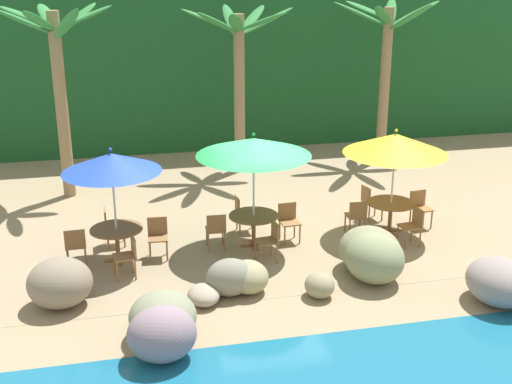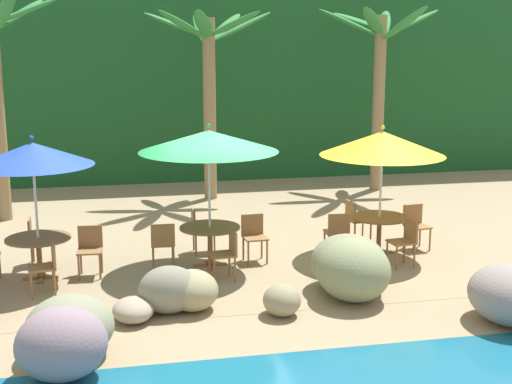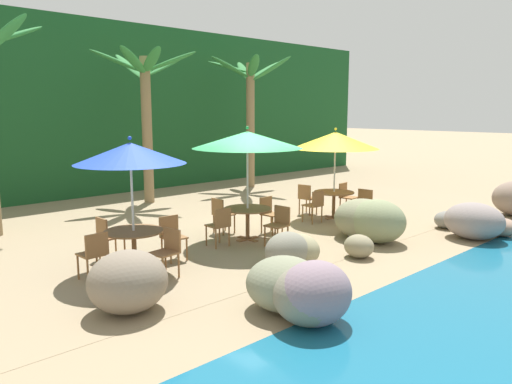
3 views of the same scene
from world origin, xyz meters
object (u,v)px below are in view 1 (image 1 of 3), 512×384
Objects in this scene: chair_yellow_right at (413,224)px; palm_tree_nearest at (57,66)px; chair_green_seaward at (289,219)px; chair_yellow_seaward at (420,206)px; chair_yellow_inland at (369,200)px; palm_tree_third at (386,51)px; palm_tree_second at (239,57)px; dining_table_blue at (117,234)px; umbrella_yellow at (395,144)px; chair_blue_right at (129,254)px; chair_blue_seaward at (158,234)px; chair_green_left at (216,229)px; chair_green_right at (270,239)px; chair_yellow_left at (357,215)px; chair_green_inland at (242,211)px; chair_blue_inland at (111,224)px; umbrella_green at (254,147)px; chair_blue_left at (75,244)px; dining_table_yellow at (391,207)px; dining_table_green at (254,220)px; umbrella_blue at (111,163)px.

palm_tree_nearest is (-7.62, 5.12, 2.98)m from chair_yellow_right.
chair_yellow_right is (2.62, -0.89, 0.00)m from chair_green_seaward.
palm_tree_nearest is at bearing 153.74° from chair_yellow_seaward.
palm_tree_third is (2.34, 4.97, 2.88)m from chair_yellow_inland.
chair_yellow_right is 7.49m from palm_tree_second.
dining_table_blue is 0.23× the size of palm_tree_second.
palm_tree_third is (2.15, 5.80, 1.25)m from umbrella_yellow.
palm_tree_second is at bearing 61.43° from chair_blue_right.
chair_blue_seaward and chair_green_left have the same top height.
chair_green_right is 1.00× the size of chair_yellow_left.
chair_yellow_seaward is (3.28, 0.15, 0.00)m from chair_green_seaward.
chair_green_inland is 1.00× the size of chair_green_right.
palm_tree_third is (7.56, 5.99, 2.88)m from chair_blue_seaward.
umbrella_green is (3.09, -0.72, 1.78)m from chair_blue_inland.
chair_yellow_right is (5.58, -0.65, 0.00)m from chair_blue_seaward.
chair_blue_left is (-0.84, -0.13, -0.10)m from dining_table_blue.
dining_table_yellow is (5.40, 0.19, 0.10)m from chair_blue_seaward.
umbrella_green is at bearing -178.80° from chair_yellow_left.
palm_tree_second reaches higher than chair_yellow_right.
palm_tree_nearest is at bearing 139.02° from chair_green_inland.
chair_blue_seaward and chair_yellow_inland have the same top height.
chair_green_left is 6.28m from palm_tree_nearest.
chair_yellow_right is at bearing -122.09° from chair_yellow_seaward.
chair_blue_inland is 3.97m from chair_green_seaward.
chair_blue_left is at bearing -177.19° from umbrella_yellow.
chair_yellow_left is at bearing 21.46° from chair_green_right.
chair_blue_inland is 1.00× the size of chair_yellow_right.
umbrella_yellow reaches higher than chair_yellow_inland.
chair_blue_seaward is 1.00× the size of chair_blue_inland.
chair_blue_seaward is 1.00× the size of chair_yellow_seaward.
umbrella_green is 0.53× the size of palm_tree_third.
chair_blue_left and chair_yellow_left have the same top height.
chair_blue_seaward is 6.25m from chair_yellow_seaward.
chair_green_left is 1.00× the size of chair_yellow_left.
chair_green_right is at bearing -78.25° from dining_table_green.
umbrella_blue is 2.86× the size of chair_green_seaward.
chair_blue_left reaches higher than dining_table_green.
chair_green_seaward is (3.81, 0.27, -0.10)m from dining_table_blue.
chair_green_left is 0.35× the size of umbrella_yellow.
chair_green_inland reaches higher than dining_table_blue.
chair_yellow_right is (6.44, -0.62, -1.67)m from umbrella_blue.
chair_yellow_inland is at bearing 11.07° from chair_blue_seaward.
umbrella_green reaches higher than chair_green_seaward.
palm_tree_third is at bearing 42.39° from chair_green_inland.
palm_tree_second is (-2.64, 6.39, 2.88)m from chair_yellow_right.
chair_blue_inland and chair_green_right have the same top height.
umbrella_blue is 2.86× the size of chair_green_inland.
palm_tree_second is 0.98× the size of palm_tree_third.
chair_green_right and chair_yellow_left have the same top height.
dining_table_blue is 1.26× the size of chair_yellow_left.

